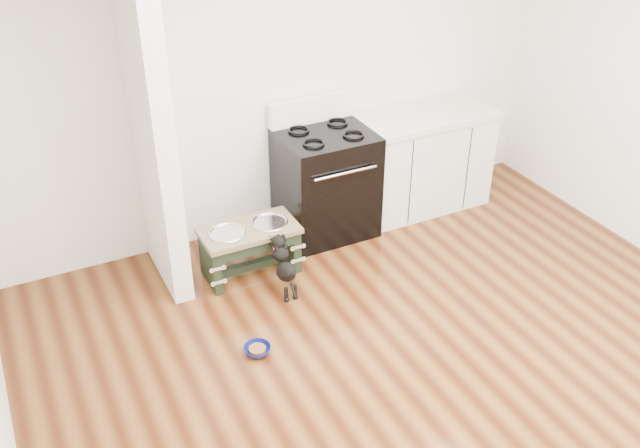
# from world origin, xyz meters

# --- Properties ---
(ground) EXTENTS (5.00, 5.00, 0.00)m
(ground) POSITION_xyz_m (0.00, 0.00, 0.00)
(ground) COLOR #3F1B0B
(ground) RESTS_ON ground
(room_shell) EXTENTS (5.00, 5.00, 5.00)m
(room_shell) POSITION_xyz_m (0.00, 0.00, 1.62)
(room_shell) COLOR silver
(room_shell) RESTS_ON ground
(partition_wall) EXTENTS (0.15, 0.80, 2.70)m
(partition_wall) POSITION_xyz_m (-1.18, 2.10, 1.35)
(partition_wall) COLOR silver
(partition_wall) RESTS_ON ground
(oven_range) EXTENTS (0.76, 0.69, 1.14)m
(oven_range) POSITION_xyz_m (0.25, 2.16, 0.48)
(oven_range) COLOR black
(oven_range) RESTS_ON ground
(cabinet_run) EXTENTS (1.24, 0.64, 0.91)m
(cabinet_run) POSITION_xyz_m (1.23, 2.18, 0.45)
(cabinet_run) COLOR silver
(cabinet_run) RESTS_ON ground
(dog_feeder) EXTENTS (0.76, 0.41, 0.43)m
(dog_feeder) POSITION_xyz_m (-0.58, 1.83, 0.30)
(dog_feeder) COLOR black
(dog_feeder) RESTS_ON ground
(puppy) EXTENTS (0.13, 0.39, 0.46)m
(puppy) POSITION_xyz_m (-0.45, 1.48, 0.25)
(puppy) COLOR black
(puppy) RESTS_ON ground
(floor_bowl) EXTENTS (0.23, 0.23, 0.06)m
(floor_bowl) POSITION_xyz_m (-0.91, 0.92, 0.03)
(floor_bowl) COLOR navy
(floor_bowl) RESTS_ON ground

